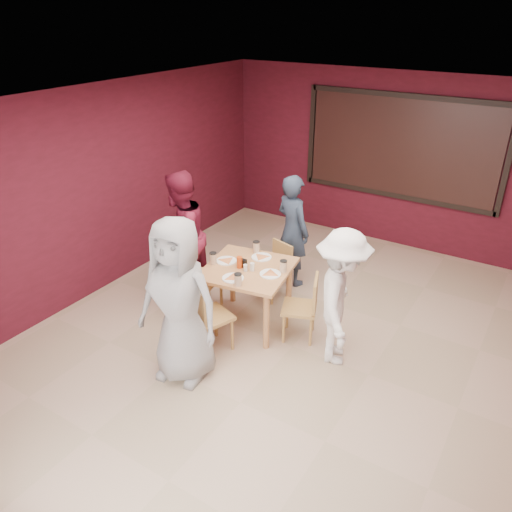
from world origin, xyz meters
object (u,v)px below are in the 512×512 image
Objects in this scene: diner_front at (179,302)px; diner_right at (341,298)px; chair_front at (205,314)px; dining_table at (248,275)px; diner_back at (293,230)px; chair_left at (195,272)px; chair_right at (305,304)px; chair_back at (277,267)px; diner_left at (181,237)px.

diner_right is at bearing 32.55° from diner_front.
diner_right reaches higher than chair_front.
dining_table is 1.25m from diner_back.
chair_left is at bearing 82.58° from diner_back.
chair_right is at bearing 146.10° from diner_back.
chair_left is (-0.67, 0.67, 0.04)m from chair_front.
diner_left reaches higher than chair_back.
chair_right is at bearing 78.92° from diner_left.
diner_front reaches higher than chair_back.
diner_front is at bearing -92.85° from dining_table.
chair_front is 0.48× the size of diner_front.
chair_left is 0.54× the size of diner_left.
diner_left is at bearing 120.62° from diner_front.
diner_right is (1.35, 0.69, 0.30)m from chair_front.
diner_back reaches higher than chair_back.
chair_front reaches higher than chair_right.
chair_front is at bearing -92.23° from chair_back.
dining_table is at bearing 82.29° from chair_front.
diner_right is (2.02, 0.02, 0.26)m from chair_left.
dining_table is 0.79m from chair_left.
diner_left is (-1.14, 0.11, 0.20)m from dining_table.
diner_right is (1.31, -1.30, -0.01)m from diner_back.
chair_back is 1.14m from chair_left.
chair_right is 0.45× the size of diner_front.
diner_back is (0.71, 1.32, 0.27)m from chair_left.
chair_left is at bearing 68.81° from diner_right.
chair_front is 0.63m from diner_front.
chair_right is at bearing 6.69° from chair_left.
chair_left is (-0.77, -0.08, -0.15)m from dining_table.
chair_back is 0.48× the size of diner_back.
diner_front is 1.15× the size of diner_back.
diner_right reaches higher than dining_table.
dining_table is 1.23m from diner_front.
diner_front reaches higher than chair_left.
diner_right reaches higher than chair_left.
diner_front is 1.04× the size of diner_left.
diner_back is (0.04, 1.99, 0.31)m from chair_front.
chair_back is at bearing 92.98° from dining_table.
chair_right is 1.94m from diner_left.
dining_table is at bearing -87.02° from chair_back.
chair_left is 1.53m from chair_right.
dining_table reaches higher than chair_front.
dining_table is 1.31× the size of chair_front.
chair_right reaches higher than chair_back.
diner_right is at bearing 27.10° from chair_front.
chair_front is at bearing 109.60° from diner_back.
chair_right is 0.52× the size of diner_right.
diner_left is at bearing 140.60° from chair_front.
diner_front reaches higher than chair_right.
chair_back is 0.42× the size of diner_front.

